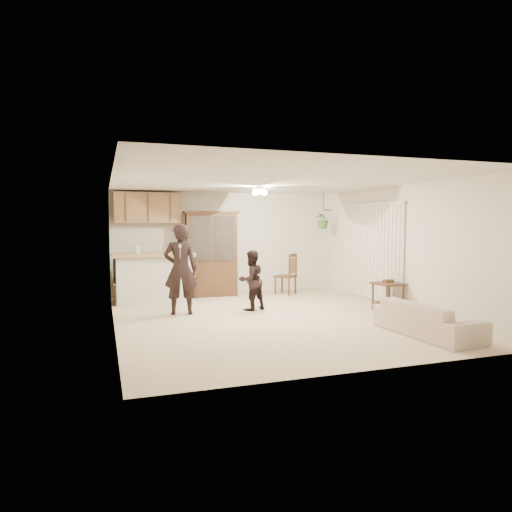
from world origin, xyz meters
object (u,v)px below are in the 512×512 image
object	(u,v)px
china_hutch	(211,254)
chair_bar	(124,291)
chair_hutch_right	(285,283)
sofa	(427,312)
child	(251,277)
adult	(181,267)
side_table	(388,296)
chair_hutch_left	(186,288)

from	to	relation	value
china_hutch	chair_bar	xyz separation A→B (m)	(-2.04, -0.53, -0.72)
china_hutch	chair_hutch_right	bearing A→B (deg)	-8.43
sofa	child	distance (m)	3.46
china_hutch	chair_hutch_right	world-z (taller)	china_hutch
adult	china_hutch	distance (m)	2.31
adult	side_table	xyz separation A→B (m)	(3.95, -0.98, -0.61)
child	chair_hutch_right	bearing A→B (deg)	-150.29
child	chair_bar	size ratio (longest dim) A/B	1.33
child	china_hutch	world-z (taller)	china_hutch
china_hutch	child	bearing A→B (deg)	-77.39
chair_bar	adult	bearing A→B (deg)	-56.78
china_hutch	side_table	distance (m)	4.23
chair_hutch_right	chair_hutch_left	bearing A→B (deg)	-41.16
adult	chair_hutch_right	distance (m)	3.35
side_table	child	bearing A→B (deg)	159.51
sofa	child	world-z (taller)	child
chair_bar	chair_hutch_left	xyz separation A→B (m)	(1.37, 0.14, -0.02)
china_hutch	chair_hutch_left	xyz separation A→B (m)	(-0.67, -0.39, -0.74)
china_hutch	chair_bar	bearing A→B (deg)	-162.05
side_table	chair_hutch_right	world-z (taller)	chair_hutch_right
side_table	chair_bar	distance (m)	5.51
adult	chair_hutch_left	world-z (taller)	adult
chair_hutch_right	side_table	bearing A→B (deg)	71.19
adult	child	world-z (taller)	adult
sofa	chair_hutch_left	world-z (taller)	chair_hutch_left
sofa	adult	world-z (taller)	adult
sofa	china_hutch	size ratio (longest dim) A/B	0.92
chair_hutch_left	child	bearing A→B (deg)	-22.38
sofa	side_table	bearing A→B (deg)	-21.23
sofa	child	bearing A→B (deg)	30.75
china_hutch	chair_hutch_left	size ratio (longest dim) A/B	2.15
side_table	chair_hutch_left	distance (m)	4.42
sofa	child	size ratio (longest dim) A/B	1.39
child	side_table	size ratio (longest dim) A/B	2.15
sofa	chair_hutch_right	world-z (taller)	chair_hutch_right
child	chair_hutch_right	distance (m)	2.26
side_table	china_hutch	bearing A→B (deg)	133.68
adult	chair_bar	xyz separation A→B (m)	(-0.97, 1.51, -0.61)
side_table	chair_bar	world-z (taller)	chair_bar
side_table	chair_hutch_right	bearing A→B (deg)	112.71
child	chair_bar	distance (m)	2.86
child	chair_hutch_left	distance (m)	2.00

